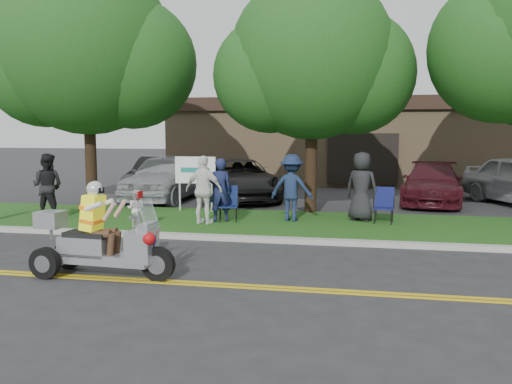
% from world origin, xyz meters
% --- Properties ---
extents(ground, '(120.00, 120.00, 0.00)m').
position_xyz_m(ground, '(0.00, 0.00, 0.00)').
color(ground, '#28282B').
rests_on(ground, ground).
extents(centerline_near, '(60.00, 0.10, 0.01)m').
position_xyz_m(centerline_near, '(0.00, -0.58, 0.01)').
color(centerline_near, gold).
rests_on(centerline_near, ground).
extents(centerline_far, '(60.00, 0.10, 0.01)m').
position_xyz_m(centerline_far, '(0.00, -0.42, 0.01)').
color(centerline_far, gold).
rests_on(centerline_far, ground).
extents(curb, '(60.00, 0.25, 0.12)m').
position_xyz_m(curb, '(0.00, 3.05, 0.06)').
color(curb, '#A8A89E').
rests_on(curb, ground).
extents(grass_verge, '(60.00, 4.00, 0.10)m').
position_xyz_m(grass_verge, '(0.00, 5.20, 0.06)').
color(grass_verge, '#265316').
rests_on(grass_verge, ground).
extents(commercial_building, '(18.00, 8.20, 4.00)m').
position_xyz_m(commercial_building, '(2.00, 18.98, 2.01)').
color(commercial_building, '#9E7F5B').
rests_on(commercial_building, ground).
extents(tree_left, '(6.62, 5.40, 7.78)m').
position_xyz_m(tree_left, '(-6.44, 7.03, 4.85)').
color(tree_left, '#332114').
rests_on(tree_left, ground).
extents(tree_mid, '(5.88, 4.80, 7.05)m').
position_xyz_m(tree_mid, '(0.55, 7.23, 4.43)').
color(tree_mid, '#332114').
rests_on(tree_mid, ground).
extents(business_sign, '(1.25, 0.06, 1.75)m').
position_xyz_m(business_sign, '(-2.90, 6.60, 1.26)').
color(business_sign, silver).
rests_on(business_sign, ground).
extents(trike_scooter, '(2.57, 0.88, 1.68)m').
position_xyz_m(trike_scooter, '(-2.46, -0.39, 0.59)').
color(trike_scooter, black).
rests_on(trike_scooter, ground).
extents(lawn_chair_a, '(0.59, 0.60, 0.94)m').
position_xyz_m(lawn_chair_a, '(-1.51, 5.11, 0.64)').
color(lawn_chair_a, black).
rests_on(lawn_chair_a, grass_verge).
extents(lawn_chair_b, '(0.56, 0.57, 0.94)m').
position_xyz_m(lawn_chair_b, '(2.59, 5.59, 0.63)').
color(lawn_chair_b, black).
rests_on(lawn_chair_b, grass_verge).
extents(spectator_adult_left, '(0.73, 0.62, 1.70)m').
position_xyz_m(spectator_adult_left, '(-1.71, 4.97, 0.95)').
color(spectator_adult_left, '#191F46').
rests_on(spectator_adult_left, grass_verge).
extents(spectator_adult_mid, '(0.91, 0.73, 1.80)m').
position_xyz_m(spectator_adult_mid, '(-6.53, 4.57, 1.00)').
color(spectator_adult_mid, black).
rests_on(spectator_adult_mid, grass_verge).
extents(spectator_adult_right, '(1.10, 0.62, 1.78)m').
position_xyz_m(spectator_adult_right, '(-2.03, 4.55, 0.99)').
color(spectator_adult_right, white).
rests_on(spectator_adult_right, grass_verge).
extents(spectator_chair_a, '(1.25, 0.84, 1.79)m').
position_xyz_m(spectator_chair_a, '(0.15, 5.45, 1.00)').
color(spectator_chair_a, '#192545').
rests_on(spectator_chair_a, grass_verge).
extents(spectator_chair_b, '(1.07, 0.91, 1.86)m').
position_xyz_m(spectator_chair_b, '(2.00, 5.84, 1.03)').
color(spectator_chair_b, black).
rests_on(spectator_chair_b, grass_verge).
extents(child_right, '(0.48, 0.38, 0.96)m').
position_xyz_m(child_right, '(-3.54, 3.66, 0.58)').
color(child_right, silver).
rests_on(child_right, grass_verge).
extents(parked_car_far_left, '(2.03, 4.97, 1.69)m').
position_xyz_m(parked_car_far_left, '(-5.00, 9.62, 0.85)').
color(parked_car_far_left, '#9FA1A6').
rests_on(parked_car_far_left, ground).
extents(parked_car_left, '(2.01, 4.78, 1.53)m').
position_xyz_m(parked_car_left, '(-5.50, 10.49, 0.77)').
color(parked_car_left, '#2D2D2F').
rests_on(parked_car_left, ground).
extents(parked_car_mid, '(4.25, 5.81, 1.47)m').
position_xyz_m(parked_car_mid, '(-2.39, 10.29, 0.73)').
color(parked_car_mid, black).
rests_on(parked_car_mid, ground).
extents(parked_car_right, '(2.58, 4.98, 1.38)m').
position_xyz_m(parked_car_right, '(4.41, 10.63, 0.69)').
color(parked_car_right, '#410F17').
rests_on(parked_car_right, ground).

